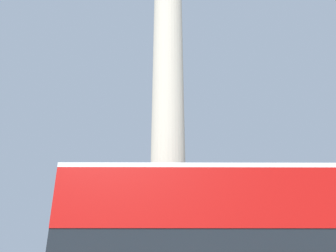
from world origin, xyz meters
TOP-DOWN VIEW (x-y plane):
  - monument_column at (0.00, 0.00)m, footprint 5.88×5.88m
  - bus_a at (2.64, -5.84)m, footprint 10.99×2.82m
  - street_lamp at (3.42, -1.88)m, footprint 0.42×0.42m

SIDE VIEW (x-z plane):
  - bus_a at x=2.64m, z-range 0.23..4.45m
  - street_lamp at x=3.42m, z-range 0.35..6.15m
  - monument_column at x=0.00m, z-range -5.05..18.62m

